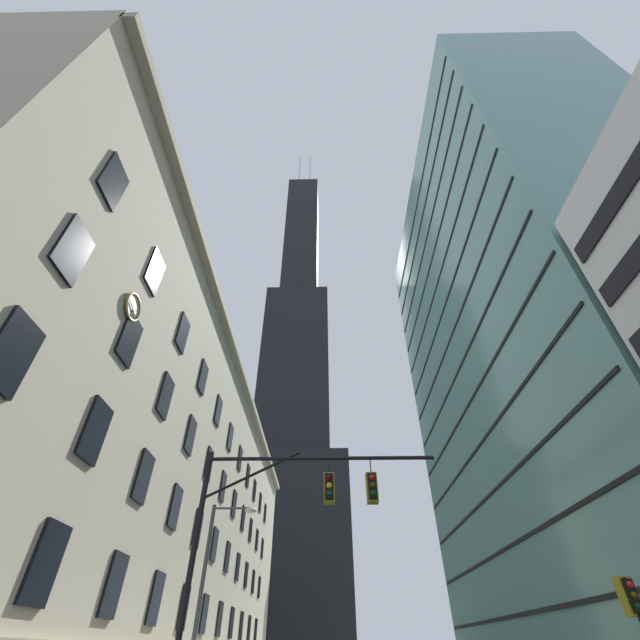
{
  "coord_description": "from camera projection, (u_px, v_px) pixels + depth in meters",
  "views": [
    {
      "loc": [
        -2.44,
        -10.9,
        1.87
      ],
      "look_at": [
        -2.83,
        11.06,
        20.0
      ],
      "focal_mm": 22.76,
      "sensor_mm": 36.0,
      "label": 1
    }
  ],
  "objects": [
    {
      "name": "station_building",
      "position": [
        152.0,
        505.0,
        35.17
      ],
      "size": [
        14.16,
        64.4,
        23.76
      ],
      "color": "#B2A88E",
      "rests_on": "ground"
    },
    {
      "name": "dark_skyscraper",
      "position": [
        294.0,
        411.0,
        120.06
      ],
      "size": [
        29.38,
        29.38,
        201.6
      ],
      "color": "black",
      "rests_on": "ground"
    },
    {
      "name": "glass_office_midrise",
      "position": [
        522.0,
        332.0,
        44.06
      ],
      "size": [
        16.07,
        39.58,
        57.79
      ],
      "color": "slate",
      "rests_on": "ground"
    },
    {
      "name": "traffic_signal_mast",
      "position": [
        293.0,
        514.0,
        14.23
      ],
      "size": [
        8.71,
        0.63,
        7.75
      ],
      "color": "black",
      "rests_on": "sidewalk_left"
    },
    {
      "name": "traffic_light_near_right",
      "position": [
        633.0,
        604.0,
        12.61
      ],
      "size": [
        0.4,
        0.63,
        3.65
      ],
      "color": "black",
      "rests_on": "sidewalk_right"
    },
    {
      "name": "street_lamppost",
      "position": [
        211.0,
        577.0,
        17.45
      ],
      "size": [
        2.13,
        0.32,
        7.21
      ],
      "color": "#47474C",
      "rests_on": "sidewalk_left"
    }
  ]
}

